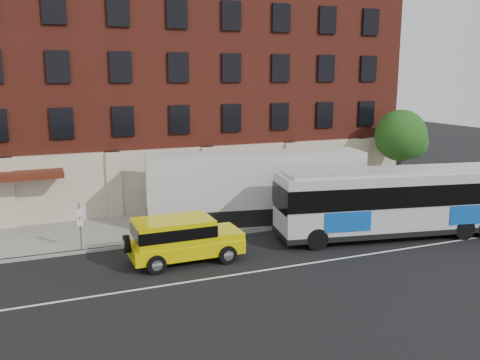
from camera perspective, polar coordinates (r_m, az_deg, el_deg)
name	(u,v)px	position (r m, az deg, el deg)	size (l,w,h in m)	color
ground	(290,271)	(23.58, 5.62, -10.03)	(120.00, 120.00, 0.00)	black
sidewalk	(222,219)	(31.38, -2.00, -4.33)	(60.00, 6.00, 0.15)	#9C998E
kerb	(241,232)	(28.70, 0.06, -5.85)	(60.00, 0.25, 0.15)	#9C998E
lane_line	(285,267)	(23.99, 5.06, -9.62)	(60.00, 0.12, 0.01)	silver
building	(184,91)	(37.75, -6.26, 9.85)	(30.00, 12.10, 15.00)	maroon
sign_pole	(80,224)	(26.59, -17.36, -4.71)	(0.30, 0.20, 2.50)	slate
street_tree	(401,137)	(37.66, 17.50, 4.54)	(3.60, 3.60, 6.20)	#36261B
city_bus	(400,199)	(29.13, 17.41, -2.08)	(13.91, 5.29, 3.73)	#AFB2B9
yellow_suv	(181,237)	(24.33, -6.63, -6.33)	(5.57, 2.49, 2.12)	#D4C501
shipping_container	(256,189)	(30.20, 1.79, -0.99)	(13.00, 4.76, 4.25)	black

